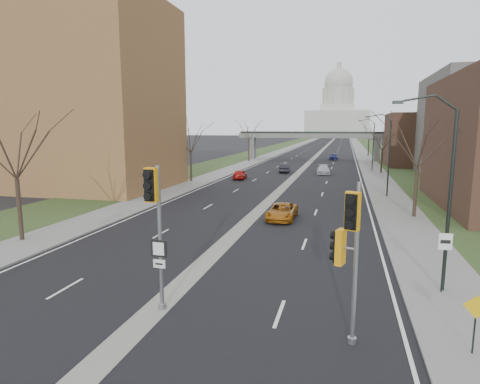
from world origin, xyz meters
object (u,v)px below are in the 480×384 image
at_px(speed_limit_sign, 444,252).
at_px(car_left_near, 240,174).
at_px(warning_sign, 476,316).
at_px(car_right_near, 282,212).
at_px(car_right_far, 334,157).
at_px(signal_pole_right, 348,241).
at_px(car_left_far, 285,168).
at_px(signal_pole_median, 155,213).
at_px(car_right_mid, 323,170).

bearing_deg(speed_limit_sign, car_left_near, 110.20).
bearing_deg(warning_sign, car_right_near, 133.73).
bearing_deg(warning_sign, car_right_far, 111.92).
bearing_deg(warning_sign, car_left_near, 131.34).
bearing_deg(signal_pole_right, car_right_far, 112.10).
relative_size(car_left_far, car_right_near, 0.94).
bearing_deg(signal_pole_median, speed_limit_sign, 24.41).
relative_size(signal_pole_median, car_right_far, 1.37).
bearing_deg(car_right_far, warning_sign, -80.50).
distance_m(car_left_far, car_right_far, 29.85).
distance_m(signal_pole_median, car_right_far, 81.19).
distance_m(signal_pole_median, car_right_near, 18.26).
bearing_deg(car_right_near, car_left_near, 112.97).
bearing_deg(speed_limit_sign, car_right_near, 118.29).
relative_size(signal_pole_right, warning_sign, 2.81).
bearing_deg(car_right_far, signal_pole_right, -83.35).
bearing_deg(car_right_mid, warning_sign, -84.94).
height_order(signal_pole_right, warning_sign, signal_pole_right).
bearing_deg(signal_pole_right, car_right_mid, 114.02).
relative_size(signal_pole_right, car_left_far, 1.29).
height_order(car_left_far, car_right_far, car_right_far).
height_order(signal_pole_right, car_left_near, signal_pole_right).
xyz_separation_m(warning_sign, car_left_far, (-13.86, 52.26, -0.70)).
bearing_deg(car_right_mid, car_right_far, 85.32).
relative_size(car_right_near, car_right_far, 1.08).
xyz_separation_m(signal_pole_median, speed_limit_sign, (11.44, 4.85, -2.16)).
xyz_separation_m(warning_sign, car_right_near, (-9.05, 18.06, -0.78)).
relative_size(signal_pole_median, warning_sign, 2.95).
bearing_deg(signal_pole_median, signal_pole_right, -2.86).
height_order(car_left_near, car_right_far, car_right_far).
xyz_separation_m(speed_limit_sign, car_right_mid, (-7.69, 46.41, -1.28)).
relative_size(warning_sign, car_left_far, 0.46).
relative_size(warning_sign, car_right_far, 0.46).
distance_m(signal_pole_median, car_left_far, 52.16).
distance_m(warning_sign, car_right_near, 20.21).
relative_size(signal_pole_right, speed_limit_sign, 2.09).
bearing_deg(warning_sign, signal_pole_right, -159.13).
height_order(car_left_near, car_left_far, car_left_far).
height_order(signal_pole_right, car_right_mid, signal_pole_right).
bearing_deg(signal_pole_right, warning_sign, 23.91).
relative_size(speed_limit_sign, car_right_near, 0.58).
distance_m(speed_limit_sign, car_right_near, 15.91).
bearing_deg(car_right_far, car_right_near, -87.32).
height_order(signal_pole_median, car_right_far, signal_pole_median).
xyz_separation_m(signal_pole_right, warning_sign, (4.05, 0.27, -2.27)).
xyz_separation_m(speed_limit_sign, car_right_far, (-6.96, 76.14, -1.24)).
bearing_deg(car_right_near, car_right_far, 88.61).
height_order(car_left_far, car_right_near, car_left_far).
bearing_deg(warning_sign, car_left_far, 121.97).
xyz_separation_m(car_right_near, car_right_far, (2.23, 63.21, 0.09)).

